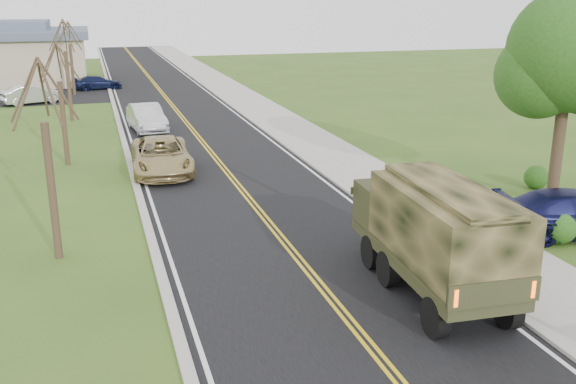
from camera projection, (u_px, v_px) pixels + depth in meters
name	position (u px, v px, depth m)	size (l,w,h in m)	color
road	(169.00, 102.00, 49.15)	(8.00, 120.00, 0.01)	black
curb_right	(223.00, 99.00, 50.30)	(0.30, 120.00, 0.12)	#9E998E
sidewalk_right	(244.00, 98.00, 50.79)	(3.20, 120.00, 0.10)	#9E998E
curb_left	(113.00, 104.00, 47.98)	(0.30, 120.00, 0.10)	#9E998E
leafy_tree	(569.00, 60.00, 23.18)	(4.83, 4.50, 8.10)	#38281C
bare_tree_a	(50.00, 175.00, 18.98)	(1.93, 2.26, 6.08)	#38281C
bare_tree_b	(63.00, 113.00, 30.01)	(1.83, 2.14, 5.73)	#38281C
bare_tree_c	(68.00, 78.00, 40.90)	(2.04, 2.39, 6.42)	#38281C
bare_tree_d	(72.00, 64.00, 51.95)	(1.88, 2.20, 5.91)	#38281C
military_truck	(435.00, 230.00, 16.81)	(2.57, 6.51, 3.19)	black
suv_champagne	(161.00, 156.00, 29.12)	(2.59, 5.61, 1.56)	tan
sedan_silver	(147.00, 118.00, 38.25)	(1.67, 4.80, 1.58)	silver
pickup_navy	(576.00, 213.00, 21.37)	(2.15, 5.29, 1.53)	#10123D
lot_car_silver	(32.00, 94.00, 48.00)	(1.53, 4.39, 1.45)	silver
lot_car_navy	(98.00, 83.00, 55.69)	(1.67, 4.10, 1.19)	black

